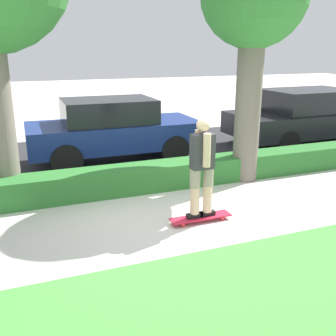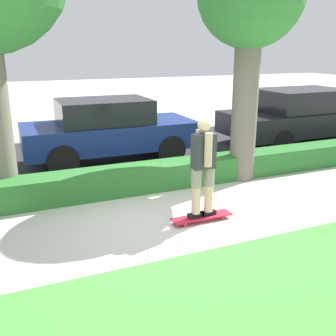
{
  "view_description": "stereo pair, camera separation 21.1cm",
  "coord_description": "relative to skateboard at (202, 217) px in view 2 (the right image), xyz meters",
  "views": [
    {
      "loc": [
        -2.08,
        -5.24,
        2.62
      ],
      "look_at": [
        0.18,
        0.6,
        0.71
      ],
      "focal_mm": 42.0,
      "sensor_mm": 36.0,
      "label": 1
    },
    {
      "loc": [
        -2.28,
        -5.16,
        2.62
      ],
      "look_at": [
        0.18,
        0.6,
        0.71
      ],
      "focal_mm": 42.0,
      "sensor_mm": 36.0,
      "label": 2
    }
  ],
  "objects": [
    {
      "name": "parked_car_rear",
      "position": [
        5.28,
        3.8,
        0.72
      ],
      "size": [
        4.81,
        2.05,
        1.52
      ],
      "rotation": [
        0.0,
        0.0,
        0.02
      ],
      "color": "black",
      "rests_on": "ground_plane"
    },
    {
      "name": "skater_person",
      "position": [
        -0.0,
        0.0,
        0.84
      ],
      "size": [
        0.48,
        0.4,
        1.56
      ],
      "color": "black",
      "rests_on": "skateboard"
    },
    {
      "name": "skateboard",
      "position": [
        0.0,
        0.0,
        0.0
      ],
      "size": [
        1.0,
        0.24,
        0.08
      ],
      "color": "red",
      "rests_on": "ground_plane"
    },
    {
      "name": "ground_plane",
      "position": [
        -0.45,
        0.12,
        -0.07
      ],
      "size": [
        60.0,
        60.0,
        0.0
      ],
      "primitive_type": "plane",
      "color": "beige"
    },
    {
      "name": "street_asphalt",
      "position": [
        -0.45,
        4.32,
        -0.06
      ],
      "size": [
        18.6,
        5.0,
        0.01
      ],
      "color": "#2D2D30",
      "rests_on": "ground_plane"
    },
    {
      "name": "tree_mid",
      "position": [
        1.77,
        1.59,
        3.35
      ],
      "size": [
        2.02,
        2.02,
        4.61
      ],
      "color": "#70665B",
      "rests_on": "ground_plane"
    },
    {
      "name": "parked_car_middle",
      "position": [
        -0.43,
        3.95,
        0.72
      ],
      "size": [
        4.03,
        1.78,
        1.49
      ],
      "rotation": [
        0.0,
        0.0,
        -0.01
      ],
      "color": "navy",
      "rests_on": "ground_plane"
    },
    {
      "name": "hedge_row",
      "position": [
        -0.45,
        1.72,
        0.18
      ],
      "size": [
        18.6,
        0.6,
        0.49
      ],
      "color": "#2D702D",
      "rests_on": "ground_plane"
    }
  ]
}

